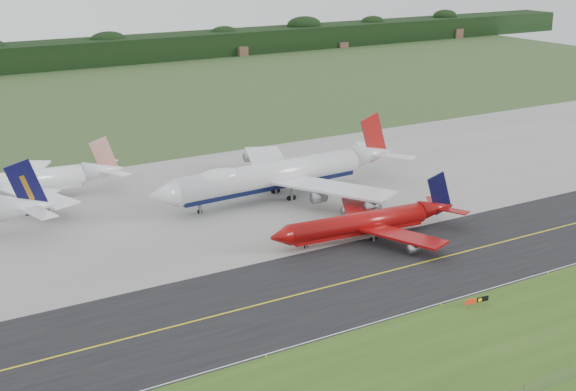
# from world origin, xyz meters

# --- Properties ---
(ground) EXTENTS (600.00, 600.00, 0.00)m
(ground) POSITION_xyz_m (0.00, 0.00, 0.00)
(ground) COLOR #354E24
(ground) RESTS_ON ground
(grass_verge) EXTENTS (400.00, 30.00, 0.01)m
(grass_verge) POSITION_xyz_m (0.00, -35.00, 0.01)
(grass_verge) COLOR #2F5218
(grass_verge) RESTS_ON ground
(taxiway) EXTENTS (400.00, 32.00, 0.02)m
(taxiway) POSITION_xyz_m (0.00, -4.00, 0.01)
(taxiway) COLOR black
(taxiway) RESTS_ON ground
(apron) EXTENTS (400.00, 78.00, 0.01)m
(apron) POSITION_xyz_m (0.00, 51.00, 0.01)
(apron) COLOR gray
(apron) RESTS_ON ground
(taxiway_centreline) EXTENTS (400.00, 0.40, 0.00)m
(taxiway_centreline) POSITION_xyz_m (0.00, -4.00, 0.03)
(taxiway_centreline) COLOR yellow
(taxiway_centreline) RESTS_ON taxiway
(taxiway_edge_line) EXTENTS (400.00, 0.25, 0.00)m
(taxiway_edge_line) POSITION_xyz_m (0.00, -19.50, 0.03)
(taxiway_edge_line) COLOR silver
(taxiway_edge_line) RESTS_ON taxiway
(perimeter_fence) EXTENTS (320.00, 0.10, 320.00)m
(perimeter_fence) POSITION_xyz_m (0.00, -48.00, 1.10)
(perimeter_fence) COLOR slate
(perimeter_fence) RESTS_ON ground
(horizon_treeline) EXTENTS (700.00, 25.00, 12.00)m
(horizon_treeline) POSITION_xyz_m (0.00, 273.76, 5.47)
(horizon_treeline) COLOR black
(horizon_treeline) RESTS_ON ground
(jet_ba_747) EXTENTS (68.64, 56.80, 17.26)m
(jet_ba_747) POSITION_xyz_m (10.16, 45.09, 5.87)
(jet_ba_747) COLOR silver
(jet_ba_747) RESTS_ON ground
(jet_red_737) EXTENTS (43.82, 35.62, 11.83)m
(jet_red_737) POSITION_xyz_m (12.60, 12.62, 3.27)
(jet_red_737) COLOR #920A0A
(jet_red_737) RESTS_ON ground
(jet_star_tail) EXTENTS (51.44, 42.85, 13.56)m
(jet_star_tail) POSITION_xyz_m (-44.14, 74.24, 4.52)
(jet_star_tail) COLOR white
(jet_star_tail) RESTS_ON ground
(taxiway_sign) EXTENTS (4.67, 0.78, 1.56)m
(taxiway_sign) POSITION_xyz_m (8.89, -23.52, 1.10)
(taxiway_sign) COLOR slate
(taxiway_sign) RESTS_ON ground
(edge_marker_left) EXTENTS (0.16, 0.16, 0.50)m
(edge_marker_left) POSITION_xyz_m (-30.26, -20.50, 0.25)
(edge_marker_left) COLOR yellow
(edge_marker_left) RESTS_ON ground
(edge_marker_center) EXTENTS (0.16, 0.16, 0.50)m
(edge_marker_center) POSITION_xyz_m (3.66, -20.50, 0.25)
(edge_marker_center) COLOR yellow
(edge_marker_center) RESTS_ON ground
(edge_marker_right) EXTENTS (0.16, 0.16, 0.50)m
(edge_marker_right) POSITION_xyz_m (29.65, -20.50, 0.25)
(edge_marker_right) COLOR yellow
(edge_marker_right) RESTS_ON ground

